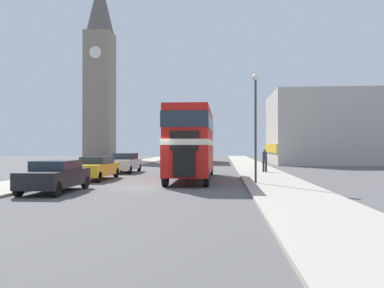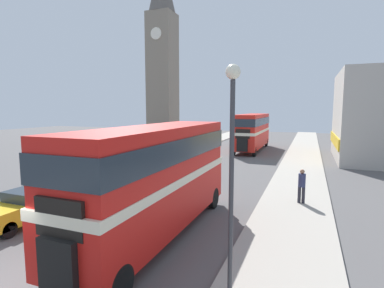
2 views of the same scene
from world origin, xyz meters
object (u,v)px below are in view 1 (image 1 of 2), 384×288
car_parked_near (55,176)px  street_lamp (256,111)px  pedestrian_walking (265,159)px  car_parked_far (125,163)px  bus_distant (201,143)px  car_parked_mid (97,168)px  church_tower (100,65)px  double_decker_bus (192,139)px

car_parked_near → street_lamp: 10.61m
pedestrian_walking → car_parked_near: bearing=-130.1°
car_parked_far → street_lamp: bearing=-43.1°
bus_distant → car_parked_mid: size_ratio=2.49×
bus_distant → church_tower: size_ratio=0.37×
car_parked_mid → double_decker_bus: bearing=5.0°
street_lamp → church_tower: (-21.42, 38.23, 11.18)m
double_decker_bus → street_lamp: size_ratio=1.69×
pedestrian_walking → double_decker_bus: bearing=-130.7°
pedestrian_walking → car_parked_mid: bearing=-149.6°
car_parked_near → pedestrian_walking: bearing=49.9°
car_parked_near → car_parked_far: 12.81m
double_decker_bus → car_parked_mid: (-5.91, -0.51, -1.78)m
car_parked_near → church_tower: size_ratio=0.14×
bus_distant → pedestrian_walking: 20.58m
double_decker_bus → bus_distant: size_ratio=0.89×
car_parked_near → car_parked_mid: 6.33m
car_parked_mid → street_lamp: 10.38m
pedestrian_walking → bus_distant: bearing=107.3°
car_parked_near → car_parked_far: (-0.16, 12.81, 0.04)m
bus_distant → street_lamp: street_lamp is taller
bus_distant → street_lamp: (4.63, -28.48, 1.41)m
pedestrian_walking → street_lamp: size_ratio=0.30×
street_lamp → car_parked_far: bearing=136.9°
double_decker_bus → car_parked_mid: size_ratio=2.23×
car_parked_near → bus_distant: bearing=81.8°
bus_distant → car_parked_far: bearing=-103.9°
double_decker_bus → car_parked_near: (-5.65, -6.84, -1.78)m
car_parked_near → car_parked_mid: size_ratio=0.92×
car_parked_far → pedestrian_walking: bearing=0.1°
car_parked_near → car_parked_mid: bearing=92.4°
car_parked_mid → pedestrian_walking: size_ratio=2.52×
bus_distant → car_parked_near: 32.81m
street_lamp → church_tower: church_tower is taller
bus_distant → church_tower: church_tower is taller
car_parked_far → church_tower: church_tower is taller
car_parked_near → car_parked_far: car_parked_far is taller
bus_distant → street_lamp: bearing=-80.8°
car_parked_near → street_lamp: bearing=22.9°
pedestrian_walking → street_lamp: bearing=-99.4°
double_decker_bus → church_tower: (-17.75, 35.33, 12.61)m
car_parked_near → pedestrian_walking: pedestrian_walking is taller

